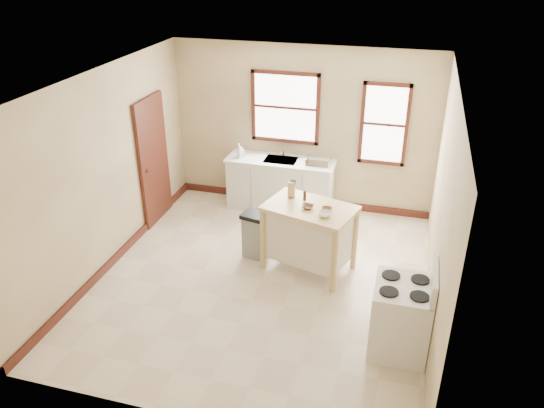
{
  "coord_description": "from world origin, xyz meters",
  "views": [
    {
      "loc": [
        1.77,
        -5.91,
        4.33
      ],
      "look_at": [
        0.04,
        0.4,
        1.0
      ],
      "focal_mm": 35.0,
      "sensor_mm": 36.0,
      "label": 1
    }
  ],
  "objects_px": {
    "dish_rack": "(318,162)",
    "bowl_c": "(325,214)",
    "soap_bottle_b": "(242,151)",
    "pepper_grinder": "(305,195)",
    "gas_stove": "(402,308)",
    "bowl_a": "(308,207)",
    "bowl_b": "(327,209)",
    "trash_bin": "(256,235)",
    "kitchen_island": "(309,238)",
    "knife_block": "(292,190)",
    "soap_bottle_a": "(239,151)"
  },
  "relations": [
    {
      "from": "dish_rack",
      "to": "bowl_c",
      "type": "xyz_separation_m",
      "value": [
        0.45,
        -1.91,
        0.05
      ]
    },
    {
      "from": "bowl_b",
      "to": "trash_bin",
      "type": "bearing_deg",
      "value": 171.74
    },
    {
      "from": "knife_block",
      "to": "pepper_grinder",
      "type": "distance_m",
      "value": 0.22
    },
    {
      "from": "trash_bin",
      "to": "bowl_c",
      "type": "bearing_deg",
      "value": -5.33
    },
    {
      "from": "dish_rack",
      "to": "bowl_c",
      "type": "relative_size",
      "value": 2.28
    },
    {
      "from": "kitchen_island",
      "to": "bowl_b",
      "type": "relative_size",
      "value": 8.25
    },
    {
      "from": "kitchen_island",
      "to": "gas_stove",
      "type": "distance_m",
      "value": 1.93
    },
    {
      "from": "dish_rack",
      "to": "gas_stove",
      "type": "xyz_separation_m",
      "value": [
        1.56,
        -3.06,
        -0.4
      ]
    },
    {
      "from": "pepper_grinder",
      "to": "kitchen_island",
      "type": "bearing_deg",
      "value": -57.18
    },
    {
      "from": "bowl_a",
      "to": "bowl_c",
      "type": "xyz_separation_m",
      "value": [
        0.27,
        -0.17,
        0.01
      ]
    },
    {
      "from": "dish_rack",
      "to": "soap_bottle_a",
      "type": "bearing_deg",
      "value": 176.31
    },
    {
      "from": "bowl_a",
      "to": "gas_stove",
      "type": "distance_m",
      "value": 1.96
    },
    {
      "from": "soap_bottle_b",
      "to": "knife_block",
      "type": "height_order",
      "value": "knife_block"
    },
    {
      "from": "knife_block",
      "to": "bowl_b",
      "type": "relative_size",
      "value": 1.35
    },
    {
      "from": "kitchen_island",
      "to": "dish_rack",
      "type": "bearing_deg",
      "value": 112.79
    },
    {
      "from": "bowl_c",
      "to": "gas_stove",
      "type": "xyz_separation_m",
      "value": [
        1.11,
        -1.15,
        -0.45
      ]
    },
    {
      "from": "soap_bottle_b",
      "to": "soap_bottle_a",
      "type": "bearing_deg",
      "value": -132.57
    },
    {
      "from": "soap_bottle_b",
      "to": "pepper_grinder",
      "type": "bearing_deg",
      "value": -70.63
    },
    {
      "from": "soap_bottle_a",
      "to": "trash_bin",
      "type": "distance_m",
      "value": 1.83
    },
    {
      "from": "kitchen_island",
      "to": "bowl_b",
      "type": "xyz_separation_m",
      "value": [
        0.24,
        -0.05,
        0.52
      ]
    },
    {
      "from": "soap_bottle_b",
      "to": "bowl_c",
      "type": "xyz_separation_m",
      "value": [
        1.79,
        -1.92,
        0.02
      ]
    },
    {
      "from": "bowl_a",
      "to": "bowl_b",
      "type": "height_order",
      "value": "bowl_a"
    },
    {
      "from": "dish_rack",
      "to": "bowl_b",
      "type": "relative_size",
      "value": 2.78
    },
    {
      "from": "knife_block",
      "to": "gas_stove",
      "type": "xyz_separation_m",
      "value": [
        1.68,
        -1.61,
        -0.53
      ]
    },
    {
      "from": "kitchen_island",
      "to": "soap_bottle_a",
      "type": "bearing_deg",
      "value": 149.76
    },
    {
      "from": "kitchen_island",
      "to": "knife_block",
      "type": "distance_m",
      "value": 0.72
    },
    {
      "from": "pepper_grinder",
      "to": "bowl_b",
      "type": "distance_m",
      "value": 0.42
    },
    {
      "from": "kitchen_island",
      "to": "gas_stove",
      "type": "bearing_deg",
      "value": -29.4
    },
    {
      "from": "soap_bottle_a",
      "to": "bowl_c",
      "type": "height_order",
      "value": "soap_bottle_a"
    },
    {
      "from": "gas_stove",
      "to": "trash_bin",
      "type": "bearing_deg",
      "value": 145.88
    },
    {
      "from": "gas_stove",
      "to": "bowl_a",
      "type": "bearing_deg",
      "value": 136.29
    },
    {
      "from": "soap_bottle_b",
      "to": "trash_bin",
      "type": "height_order",
      "value": "soap_bottle_b"
    },
    {
      "from": "dish_rack",
      "to": "gas_stove",
      "type": "bearing_deg",
      "value": -69.01
    },
    {
      "from": "knife_block",
      "to": "bowl_c",
      "type": "distance_m",
      "value": 0.73
    },
    {
      "from": "pepper_grinder",
      "to": "trash_bin",
      "type": "distance_m",
      "value": 1.01
    },
    {
      "from": "kitchen_island",
      "to": "pepper_grinder",
      "type": "bearing_deg",
      "value": 138.71
    },
    {
      "from": "bowl_c",
      "to": "dish_rack",
      "type": "bearing_deg",
      "value": 103.3
    },
    {
      "from": "pepper_grinder",
      "to": "soap_bottle_a",
      "type": "bearing_deg",
      "value": 134.99
    },
    {
      "from": "knife_block",
      "to": "bowl_b",
      "type": "bearing_deg",
      "value": -33.53
    },
    {
      "from": "soap_bottle_a",
      "to": "trash_bin",
      "type": "height_order",
      "value": "soap_bottle_a"
    },
    {
      "from": "bowl_b",
      "to": "trash_bin",
      "type": "distance_m",
      "value": 1.26
    },
    {
      "from": "soap_bottle_b",
      "to": "kitchen_island",
      "type": "xyz_separation_m",
      "value": [
        1.54,
        -1.7,
        -0.51
      ]
    },
    {
      "from": "soap_bottle_a",
      "to": "bowl_a",
      "type": "bearing_deg",
      "value": -46.54
    },
    {
      "from": "pepper_grinder",
      "to": "bowl_b",
      "type": "xyz_separation_m",
      "value": [
        0.35,
        -0.22,
        -0.06
      ]
    },
    {
      "from": "knife_block",
      "to": "trash_bin",
      "type": "bearing_deg",
      "value": -170.98
    },
    {
      "from": "soap_bottle_a",
      "to": "gas_stove",
      "type": "xyz_separation_m",
      "value": [
        2.92,
        -3.0,
        -0.48
      ]
    },
    {
      "from": "dish_rack",
      "to": "bowl_b",
      "type": "bearing_deg",
      "value": -81.72
    },
    {
      "from": "trash_bin",
      "to": "gas_stove",
      "type": "xyz_separation_m",
      "value": [
        2.18,
        -1.48,
        0.21
      ]
    },
    {
      "from": "knife_block",
      "to": "gas_stove",
      "type": "relative_size",
      "value": 0.17
    },
    {
      "from": "gas_stove",
      "to": "kitchen_island",
      "type": "bearing_deg",
      "value": 134.71
    }
  ]
}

